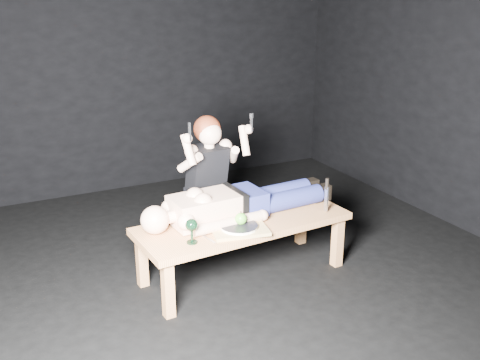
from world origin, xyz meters
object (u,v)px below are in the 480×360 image
Objects in this scene: table at (243,248)px; lying_man at (241,198)px; goblet at (192,231)px; carving_knife at (326,195)px; serving_tray at (239,229)px; kneeling_woman at (203,182)px.

lying_man reaches higher than table.
goblet is (-0.48, -0.18, 0.31)m from table.
lying_man is 0.60m from goblet.
table is 0.60m from goblet.
serving_tray is at bearing 177.59° from carving_knife.
kneeling_woman is at bearing 103.12° from lying_man.
carving_knife is at bearing -15.84° from table.
lying_man is at bearing 153.80° from carving_knife.
kneeling_woman reaches higher than serving_tray.
serving_tray is (-0.15, -0.26, -0.12)m from lying_man.
goblet is (-0.52, -0.29, -0.04)m from lying_man.
kneeling_woman is (-0.09, 0.53, 0.37)m from table.
table is at bearing -113.54° from lying_man.
kneeling_woman is 0.99m from carving_knife.
serving_tray reaches higher than table.
serving_tray is 0.38m from goblet.
goblet is at bearing -154.07° from lying_man.
kneeling_woman reaches higher than lying_man.
serving_tray is at bearing -96.77° from kneeling_woman.
goblet is at bearing -162.63° from table.
lying_man is 1.30× the size of kneeling_woman.
kneeling_woman is at bearing 61.41° from goblet.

